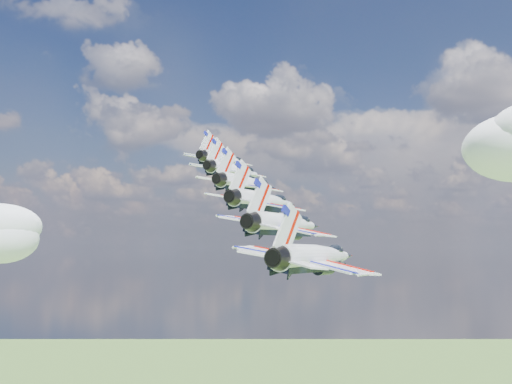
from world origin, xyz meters
The scene contains 6 objects.
jet_0 centered at (-5.66, 13.23, 157.64)m, with size 11.20×16.58×4.95m, color white, non-canonical shape.
jet_1 centered at (1.97, 4.96, 154.50)m, with size 11.20×16.58×4.95m, color white, non-canonical shape.
jet_2 centered at (9.60, -3.31, 151.35)m, with size 11.20×16.58×4.95m, color white, non-canonical shape.
jet_3 centered at (17.23, -11.58, 148.21)m, with size 11.20×16.58×4.95m, color white, non-canonical shape.
jet_4 centered at (24.86, -19.85, 145.06)m, with size 11.20×16.58×4.95m, color white, non-canonical shape.
jet_5 centered at (32.49, -28.12, 141.92)m, with size 11.20×16.58×4.95m, color white, non-canonical shape.
Camera 1 is at (56.85, -76.75, 142.69)m, focal length 45.00 mm.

